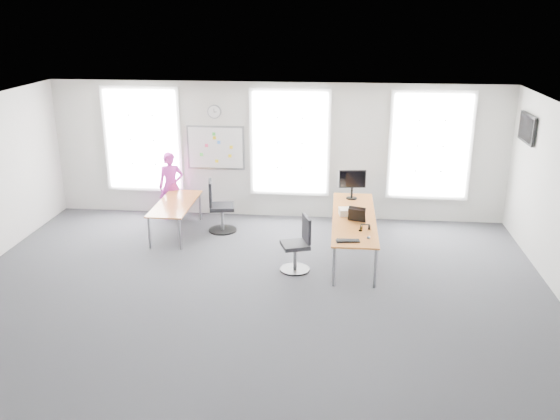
# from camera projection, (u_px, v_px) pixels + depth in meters

# --- Properties ---
(floor) EXTENTS (10.00, 10.00, 0.00)m
(floor) POSITION_uv_depth(u_px,v_px,m) (251.00, 296.00, 9.73)
(floor) COLOR #27272B
(floor) RESTS_ON ground
(ceiling) EXTENTS (10.00, 10.00, 0.00)m
(ceiling) POSITION_uv_depth(u_px,v_px,m) (247.00, 114.00, 8.76)
(ceiling) COLOR silver
(ceiling) RESTS_ON ground
(wall_back) EXTENTS (10.00, 0.00, 10.00)m
(wall_back) POSITION_uv_depth(u_px,v_px,m) (276.00, 151.00, 13.01)
(wall_back) COLOR silver
(wall_back) RESTS_ON ground
(wall_front) EXTENTS (10.00, 0.00, 10.00)m
(wall_front) POSITION_uv_depth(u_px,v_px,m) (184.00, 349.00, 5.48)
(wall_front) COLOR silver
(wall_front) RESTS_ON ground
(window_left) EXTENTS (1.60, 0.06, 2.20)m
(window_left) POSITION_uv_depth(u_px,v_px,m) (143.00, 140.00, 13.20)
(window_left) COLOR white
(window_left) RESTS_ON wall_back
(window_mid) EXTENTS (1.60, 0.06, 2.20)m
(window_mid) POSITION_uv_depth(u_px,v_px,m) (290.00, 143.00, 12.88)
(window_mid) COLOR white
(window_mid) RESTS_ON wall_back
(window_right) EXTENTS (1.60, 0.06, 2.20)m
(window_right) POSITION_uv_depth(u_px,v_px,m) (430.00, 146.00, 12.60)
(window_right) COLOR white
(window_right) RESTS_ON wall_back
(desk_right) EXTENTS (0.81, 3.04, 0.74)m
(desk_right) POSITION_uv_depth(u_px,v_px,m) (354.00, 219.00, 11.21)
(desk_right) COLOR #CA6636
(desk_right) RESTS_ON ground
(desk_left) EXTENTS (0.73, 1.84, 0.67)m
(desk_left) POSITION_uv_depth(u_px,v_px,m) (175.00, 205.00, 12.24)
(desk_left) COLOR #CA6636
(desk_left) RESTS_ON ground
(chair_right) EXTENTS (0.58, 0.58, 1.01)m
(chair_right) POSITION_uv_depth(u_px,v_px,m) (298.00, 247.00, 10.56)
(chair_right) COLOR black
(chair_right) RESTS_ON ground
(chair_left) EXTENTS (0.59, 0.59, 1.11)m
(chair_left) POSITION_uv_depth(u_px,v_px,m) (219.00, 209.00, 12.41)
(chair_left) COLOR black
(chair_left) RESTS_ON ground
(person) EXTENTS (0.63, 0.50, 1.51)m
(person) POSITION_uv_depth(u_px,v_px,m) (171.00, 186.00, 13.09)
(person) COLOR #CB33B2
(person) RESTS_ON ground
(whiteboard) EXTENTS (1.20, 0.03, 0.90)m
(whiteboard) POSITION_uv_depth(u_px,v_px,m) (216.00, 148.00, 13.09)
(whiteboard) COLOR white
(whiteboard) RESTS_ON wall_back
(wall_clock) EXTENTS (0.30, 0.04, 0.30)m
(wall_clock) POSITION_uv_depth(u_px,v_px,m) (214.00, 112.00, 12.83)
(wall_clock) COLOR gray
(wall_clock) RESTS_ON wall_back
(tv) EXTENTS (0.06, 0.90, 0.55)m
(tv) POSITION_uv_depth(u_px,v_px,m) (527.00, 128.00, 11.33)
(tv) COLOR black
(tv) RESTS_ON wall_right
(keyboard) EXTENTS (0.42, 0.20, 0.02)m
(keyboard) POSITION_uv_depth(u_px,v_px,m) (348.00, 241.00, 10.02)
(keyboard) COLOR black
(keyboard) RESTS_ON desk_right
(mouse) EXTENTS (0.09, 0.12, 0.04)m
(mouse) POSITION_uv_depth(u_px,v_px,m) (368.00, 238.00, 10.14)
(mouse) COLOR black
(mouse) RESTS_ON desk_right
(lens_cap) EXTENTS (0.09, 0.09, 0.01)m
(lens_cap) POSITION_uv_depth(u_px,v_px,m) (360.00, 231.00, 10.50)
(lens_cap) COLOR black
(lens_cap) RESTS_ON desk_right
(headphones) EXTENTS (0.18, 0.10, 0.11)m
(headphones) POSITION_uv_depth(u_px,v_px,m) (365.00, 227.00, 10.55)
(headphones) COLOR black
(headphones) RESTS_ON desk_right
(laptop_sleeve) EXTENTS (0.34, 0.28, 0.27)m
(laptop_sleeve) POSITION_uv_depth(u_px,v_px,m) (357.00, 215.00, 10.92)
(laptop_sleeve) COLOR black
(laptop_sleeve) RESTS_ON desk_right
(paper_stack) EXTENTS (0.39, 0.32, 0.12)m
(paper_stack) POSITION_uv_depth(u_px,v_px,m) (349.00, 212.00, 11.30)
(paper_stack) COLOR beige
(paper_stack) RESTS_ON desk_right
(monitor) EXTENTS (0.55, 0.22, 0.61)m
(monitor) POSITION_uv_depth(u_px,v_px,m) (352.00, 182.00, 12.13)
(monitor) COLOR black
(monitor) RESTS_ON desk_right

